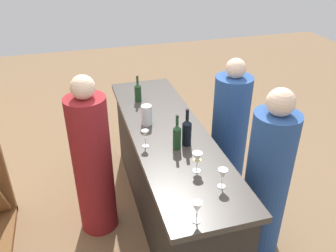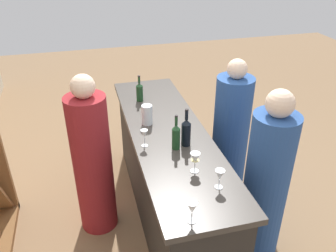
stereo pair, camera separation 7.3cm
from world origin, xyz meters
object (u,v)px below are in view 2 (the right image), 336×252
wine_bottle_center_olive_green (140,91)px  person_right_guest (93,163)px  person_left_guest (266,183)px  wine_glass_near_right (192,208)px  wine_glass_far_left (144,134)px  wine_bottle_leftmost_olive_green (176,136)px  person_center_guest (230,136)px  wine_glass_near_left (220,175)px  water_pitcher (147,115)px  wine_glass_near_center (195,159)px  wine_bottle_second_left_near_black (186,132)px

wine_bottle_center_olive_green → person_right_guest: person_right_guest is taller
wine_bottle_center_olive_green → person_right_guest: size_ratio=0.18×
person_left_guest → person_right_guest: 1.54m
wine_glass_near_right → person_left_guest: (0.51, -0.83, -0.37)m
wine_glass_far_left → wine_bottle_leftmost_olive_green: bearing=-112.7°
wine_bottle_center_olive_green → person_center_guest: 1.06m
wine_glass_near_left → wine_glass_near_right: size_ratio=0.98×
wine_bottle_center_olive_green → wine_glass_far_left: wine_bottle_center_olive_green is taller
wine_glass_near_left → water_pitcher: water_pitcher is taller
wine_glass_near_right → person_center_guest: person_center_guest is taller
person_left_guest → person_center_guest: size_ratio=1.03×
wine_glass_near_center → person_center_guest: person_center_guest is taller
wine_glass_near_right → water_pitcher: size_ratio=0.80×
wine_bottle_leftmost_olive_green → wine_glass_near_right: bearing=171.0°
water_pitcher → wine_glass_near_left: bearing=-163.7°
wine_glass_near_right → wine_glass_far_left: size_ratio=0.99×
wine_bottle_center_olive_green → wine_glass_near_right: (-1.82, 0.01, -0.00)m
water_pitcher → wine_bottle_second_left_near_black: bearing=-151.2°
wine_glass_near_left → wine_bottle_leftmost_olive_green: bearing=15.5°
wine_bottle_second_left_near_black → wine_glass_near_right: (-0.86, 0.23, -0.02)m
wine_glass_near_right → wine_glass_near_left: bearing=-47.3°
wine_bottle_center_olive_green → wine_glass_near_left: wine_bottle_center_olive_green is taller
wine_glass_near_center → wine_glass_far_left: bearing=33.6°
wine_glass_near_left → wine_glass_near_center: 0.25m
person_right_guest → water_pitcher: bearing=18.1°
water_pitcher → person_left_guest: person_left_guest is taller
wine_glass_near_left → person_left_guest: size_ratio=0.09×
wine_bottle_second_left_near_black → wine_glass_near_right: 0.89m
water_pitcher → wine_bottle_leftmost_olive_green: bearing=-162.9°
person_right_guest → wine_glass_near_center: bearing=-38.6°
wine_glass_far_left → water_pitcher: 0.38m
person_left_guest → wine_bottle_center_olive_green: bearing=-35.8°
wine_glass_near_center → wine_glass_far_left: (0.44, 0.29, 0.00)m
wine_glass_near_left → person_center_guest: 1.28m
wine_bottle_second_left_near_black → wine_bottle_center_olive_green: 0.98m
wine_glass_near_left → wine_glass_near_center: size_ratio=0.91×
wine_bottle_second_left_near_black → wine_glass_far_left: bearing=78.6°
wine_bottle_center_olive_green → wine_glass_near_right: bearing=179.6°
wine_bottle_leftmost_olive_green → person_left_guest: (-0.32, -0.70, -0.38)m
wine_glass_near_center → person_left_guest: 0.75m
wine_glass_near_right → person_right_guest: (1.16, 0.56, -0.36)m
person_center_guest → person_right_guest: 1.44m
wine_bottle_second_left_near_black → wine_glass_near_right: size_ratio=2.21×
wine_glass_far_left → person_right_guest: 0.62m
wine_bottle_leftmost_olive_green → wine_glass_near_center: (-0.34, -0.05, -0.01)m
wine_bottle_leftmost_olive_green → person_right_guest: person_right_guest is taller
water_pitcher → person_left_guest: size_ratio=0.12×
water_pitcher → wine_glass_near_center: bearing=-166.4°
wine_glass_far_left → person_right_guest: bearing=62.3°
wine_glass_near_center → wine_bottle_leftmost_olive_green: bearing=8.4°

